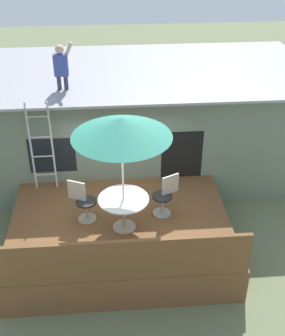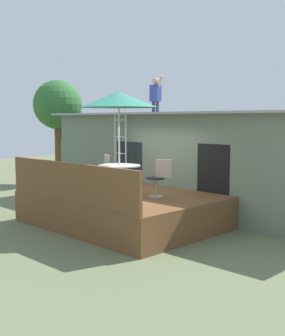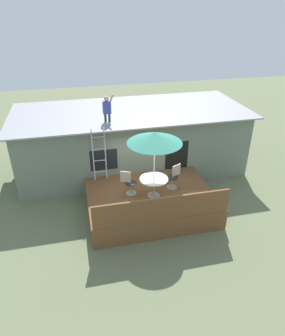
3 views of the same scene
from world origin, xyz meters
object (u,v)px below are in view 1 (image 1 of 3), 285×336
step_ladder (42,147)px  patio_chair_left (83,201)px  patio_chair_right (165,195)px  person_figure (61,64)px  patio_umbrella (121,127)px  patio_table (124,205)px

step_ladder → patio_chair_left: step_ladder is taller
step_ladder → patio_chair_right: bearing=-24.3°
step_ladder → patio_chair_right: step_ladder is taller
step_ladder → person_figure: bearing=62.5°
step_ladder → patio_chair_left: (0.93, -1.28, -0.64)m
patio_umbrella → patio_chair_left: 2.11m
patio_table → person_figure: (-1.26, 2.65, 2.10)m
person_figure → patio_chair_left: (0.41, -2.27, -2.23)m
person_figure → patio_chair_left: person_figure is taller
patio_chair_left → patio_table: bearing=0.0°
patio_table → step_ladder: size_ratio=0.47×
patio_umbrella → person_figure: 2.95m
step_ladder → person_figure: person_figure is taller
patio_chair_right → patio_table: bearing=-0.0°
patio_table → patio_chair_left: (-0.85, 0.38, -0.13)m
patio_chair_right → patio_umbrella: bearing=-0.0°
patio_umbrella → step_ladder: patio_umbrella is taller
patio_chair_left → patio_chair_right: 1.76m
patio_table → step_ladder: (-1.77, 1.66, 0.51)m
patio_chair_left → patio_chair_right: (1.76, 0.07, 0.00)m
patio_table → person_figure: person_figure is taller
patio_table → patio_umbrella: size_ratio=0.41×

